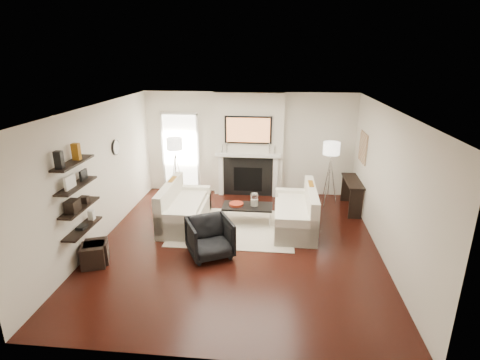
# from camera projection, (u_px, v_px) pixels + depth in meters

# --- Properties ---
(room_envelope) EXTENTS (6.00, 6.00, 6.00)m
(room_envelope) POSITION_uv_depth(u_px,v_px,m) (237.00, 180.00, 7.06)
(room_envelope) COLOR black
(room_envelope) RESTS_ON ground
(chimney_breast) EXTENTS (1.80, 0.25, 2.70)m
(chimney_breast) POSITION_uv_depth(u_px,v_px,m) (249.00, 145.00, 9.77)
(chimney_breast) COLOR silver
(chimney_breast) RESTS_ON floor
(fireplace_surround) EXTENTS (1.30, 0.02, 1.04)m
(fireplace_surround) POSITION_uv_depth(u_px,v_px,m) (248.00, 177.00, 9.91)
(fireplace_surround) COLOR black
(fireplace_surround) RESTS_ON floor
(firebox) EXTENTS (0.75, 0.02, 0.65)m
(firebox) POSITION_uv_depth(u_px,v_px,m) (248.00, 179.00, 9.93)
(firebox) COLOR black
(firebox) RESTS_ON floor
(mantel_pilaster_l) EXTENTS (0.12, 0.08, 1.10)m
(mantel_pilaster_l) POSITION_uv_depth(u_px,v_px,m) (221.00, 175.00, 9.94)
(mantel_pilaster_l) COLOR white
(mantel_pilaster_l) RESTS_ON floor
(mantel_pilaster_r) EXTENTS (0.12, 0.08, 1.10)m
(mantel_pilaster_r) POSITION_uv_depth(u_px,v_px,m) (275.00, 177.00, 9.80)
(mantel_pilaster_r) COLOR white
(mantel_pilaster_r) RESTS_ON floor
(mantel_shelf) EXTENTS (1.70, 0.18, 0.07)m
(mantel_shelf) POSITION_uv_depth(u_px,v_px,m) (248.00, 155.00, 9.67)
(mantel_shelf) COLOR white
(mantel_shelf) RESTS_ON chimney_breast
(tv_body) EXTENTS (1.20, 0.06, 0.70)m
(tv_body) POSITION_uv_depth(u_px,v_px,m) (248.00, 130.00, 9.48)
(tv_body) COLOR black
(tv_body) RESTS_ON chimney_breast
(tv_screen) EXTENTS (1.10, 0.00, 0.62)m
(tv_screen) POSITION_uv_depth(u_px,v_px,m) (248.00, 130.00, 9.45)
(tv_screen) COLOR #BF723F
(tv_screen) RESTS_ON tv_body
(candlestick_l_tall) EXTENTS (0.04, 0.04, 0.30)m
(candlestick_l_tall) POSITION_uv_depth(u_px,v_px,m) (227.00, 148.00, 9.67)
(candlestick_l_tall) COLOR silver
(candlestick_l_tall) RESTS_ON mantel_shelf
(candlestick_l_short) EXTENTS (0.04, 0.04, 0.24)m
(candlestick_l_short) POSITION_uv_depth(u_px,v_px,m) (222.00, 149.00, 9.69)
(candlestick_l_short) COLOR silver
(candlestick_l_short) RESTS_ON mantel_shelf
(candlestick_r_tall) EXTENTS (0.04, 0.04, 0.30)m
(candlestick_r_tall) POSITION_uv_depth(u_px,v_px,m) (269.00, 149.00, 9.57)
(candlestick_r_tall) COLOR silver
(candlestick_r_tall) RESTS_ON mantel_shelf
(candlestick_r_short) EXTENTS (0.04, 0.04, 0.24)m
(candlestick_r_short) POSITION_uv_depth(u_px,v_px,m) (275.00, 150.00, 9.56)
(candlestick_r_short) COLOR silver
(candlestick_r_short) RESTS_ON mantel_shelf
(hallway_panel) EXTENTS (0.90, 0.02, 2.10)m
(hallway_panel) POSITION_uv_depth(u_px,v_px,m) (181.00, 153.00, 10.14)
(hallway_panel) COLOR white
(hallway_panel) RESTS_ON floor
(door_trim_l) EXTENTS (0.06, 0.06, 2.16)m
(door_trim_l) POSITION_uv_depth(u_px,v_px,m) (163.00, 153.00, 10.16)
(door_trim_l) COLOR white
(door_trim_l) RESTS_ON floor
(door_trim_r) EXTENTS (0.06, 0.06, 2.16)m
(door_trim_r) POSITION_uv_depth(u_px,v_px,m) (198.00, 154.00, 10.07)
(door_trim_r) COLOR white
(door_trim_r) RESTS_ON floor
(door_trim_top) EXTENTS (1.02, 0.06, 0.06)m
(door_trim_top) POSITION_uv_depth(u_px,v_px,m) (179.00, 113.00, 9.77)
(door_trim_top) COLOR white
(door_trim_top) RESTS_ON wall_back
(rug) EXTENTS (2.60, 2.00, 0.01)m
(rug) POSITION_uv_depth(u_px,v_px,m) (233.00, 227.00, 8.18)
(rug) COLOR beige
(rug) RESTS_ON floor
(loveseat_left_base) EXTENTS (0.85, 1.80, 0.42)m
(loveseat_left_base) POSITION_uv_depth(u_px,v_px,m) (185.00, 215.00, 8.34)
(loveseat_left_base) COLOR silver
(loveseat_left_base) RESTS_ON floor
(loveseat_left_back) EXTENTS (0.18, 1.80, 0.80)m
(loveseat_left_back) POSITION_uv_depth(u_px,v_px,m) (170.00, 201.00, 8.27)
(loveseat_left_back) COLOR silver
(loveseat_left_back) RESTS_ON floor
(loveseat_left_arm_n) EXTENTS (0.85, 0.18, 0.60)m
(loveseat_left_arm_n) POSITION_uv_depth(u_px,v_px,m) (176.00, 227.00, 7.55)
(loveseat_left_arm_n) COLOR silver
(loveseat_left_arm_n) RESTS_ON floor
(loveseat_left_arm_s) EXTENTS (0.85, 0.18, 0.60)m
(loveseat_left_arm_s) POSITION_uv_depth(u_px,v_px,m) (193.00, 198.00, 9.07)
(loveseat_left_arm_s) COLOR silver
(loveseat_left_arm_s) RESTS_ON floor
(loveseat_left_cushion) EXTENTS (0.63, 1.44, 0.10)m
(loveseat_left_cushion) POSITION_uv_depth(u_px,v_px,m) (187.00, 204.00, 8.25)
(loveseat_left_cushion) COLOR silver
(loveseat_left_cushion) RESTS_ON loveseat_left_base
(pillow_left_orange) EXTENTS (0.10, 0.42, 0.42)m
(pillow_left_orange) POSITION_uv_depth(u_px,v_px,m) (173.00, 188.00, 8.48)
(pillow_left_orange) COLOR #915A11
(pillow_left_orange) RESTS_ON loveseat_left_cushion
(pillow_left_charcoal) EXTENTS (0.10, 0.40, 0.40)m
(pillow_left_charcoal) POSITION_uv_depth(u_px,v_px,m) (165.00, 198.00, 7.92)
(pillow_left_charcoal) COLOR black
(pillow_left_charcoal) RESTS_ON loveseat_left_cushion
(loveseat_right_base) EXTENTS (0.85, 1.80, 0.42)m
(loveseat_right_base) POSITION_uv_depth(u_px,v_px,m) (294.00, 219.00, 8.12)
(loveseat_right_base) COLOR silver
(loveseat_right_base) RESTS_ON floor
(loveseat_right_back) EXTENTS (0.18, 1.80, 0.80)m
(loveseat_right_back) POSITION_uv_depth(u_px,v_px,m) (311.00, 206.00, 7.98)
(loveseat_right_back) COLOR silver
(loveseat_right_back) RESTS_ON floor
(loveseat_right_arm_n) EXTENTS (0.85, 0.18, 0.60)m
(loveseat_right_arm_n) POSITION_uv_depth(u_px,v_px,m) (296.00, 232.00, 7.32)
(loveseat_right_arm_n) COLOR silver
(loveseat_right_arm_n) RESTS_ON floor
(loveseat_right_arm_s) EXTENTS (0.85, 0.18, 0.60)m
(loveseat_right_arm_s) POSITION_uv_depth(u_px,v_px,m) (293.00, 201.00, 8.85)
(loveseat_right_arm_s) COLOR silver
(loveseat_right_arm_s) RESTS_ON floor
(loveseat_right_cushion) EXTENTS (0.63, 1.44, 0.10)m
(loveseat_right_cushion) POSITION_uv_depth(u_px,v_px,m) (293.00, 208.00, 8.04)
(loveseat_right_cushion) COLOR silver
(loveseat_right_cushion) RESTS_ON loveseat_right_base
(pillow_right_orange) EXTENTS (0.10, 0.42, 0.42)m
(pillow_right_orange) POSITION_uv_depth(u_px,v_px,m) (310.00, 192.00, 8.20)
(pillow_right_orange) COLOR #915A11
(pillow_right_orange) RESTS_ON loveseat_right_cushion
(pillow_right_charcoal) EXTENTS (0.10, 0.40, 0.40)m
(pillow_right_charcoal) POSITION_uv_depth(u_px,v_px,m) (313.00, 203.00, 7.64)
(pillow_right_charcoal) COLOR black
(pillow_right_charcoal) RESTS_ON loveseat_right_cushion
(coffee_table) EXTENTS (1.10, 0.55, 0.04)m
(coffee_table) POSITION_uv_depth(u_px,v_px,m) (247.00, 206.00, 8.29)
(coffee_table) COLOR black
(coffee_table) RESTS_ON floor
(coffee_leg_nw) EXTENTS (0.02, 0.02, 0.38)m
(coffee_leg_nw) POSITION_uv_depth(u_px,v_px,m) (224.00, 218.00, 8.20)
(coffee_leg_nw) COLOR silver
(coffee_leg_nw) RESTS_ON floor
(coffee_leg_ne) EXTENTS (0.02, 0.02, 0.38)m
(coffee_leg_ne) POSITION_uv_depth(u_px,v_px,m) (270.00, 220.00, 8.11)
(coffee_leg_ne) COLOR silver
(coffee_leg_ne) RESTS_ON floor
(coffee_leg_sw) EXTENTS (0.02, 0.02, 0.38)m
(coffee_leg_sw) POSITION_uv_depth(u_px,v_px,m) (227.00, 210.00, 8.62)
(coffee_leg_sw) COLOR silver
(coffee_leg_sw) RESTS_ON floor
(coffee_leg_se) EXTENTS (0.02, 0.02, 0.38)m
(coffee_leg_se) POSITION_uv_depth(u_px,v_px,m) (270.00, 212.00, 8.52)
(coffee_leg_se) COLOR silver
(coffee_leg_se) RESTS_ON floor
(hurricane_glass) EXTENTS (0.17, 0.17, 0.29)m
(hurricane_glass) POSITION_uv_depth(u_px,v_px,m) (254.00, 200.00, 8.23)
(hurricane_glass) COLOR white
(hurricane_glass) RESTS_ON coffee_table
(hurricane_candle) EXTENTS (0.11, 0.11, 0.16)m
(hurricane_candle) POSITION_uv_depth(u_px,v_px,m) (254.00, 203.00, 8.25)
(hurricane_candle) COLOR white
(hurricane_candle) RESTS_ON coffee_table
(copper_bowl) EXTENTS (0.32, 0.32, 0.05)m
(copper_bowl) POSITION_uv_depth(u_px,v_px,m) (236.00, 204.00, 8.30)
(copper_bowl) COLOR red
(copper_bowl) RESTS_ON coffee_table
(armchair) EXTENTS (1.01, 0.99, 0.79)m
(armchair) POSITION_uv_depth(u_px,v_px,m) (210.00, 236.00, 6.96)
(armchair) COLOR black
(armchair) RESTS_ON floor
(lamp_left_post) EXTENTS (0.02, 0.02, 1.20)m
(lamp_left_post) POSITION_uv_depth(u_px,v_px,m) (176.00, 176.00, 9.74)
(lamp_left_post) COLOR silver
(lamp_left_post) RESTS_ON floor
(lamp_left_shade) EXTENTS (0.40, 0.40, 0.30)m
(lamp_left_shade) POSITION_uv_depth(u_px,v_px,m) (174.00, 144.00, 9.47)
(lamp_left_shade) COLOR white
(lamp_left_shade) RESTS_ON lamp_left_post
(lamp_left_leg_a) EXTENTS (0.25, 0.02, 1.23)m
(lamp_left_leg_a) POSITION_uv_depth(u_px,v_px,m) (180.00, 176.00, 9.73)
(lamp_left_leg_a) COLOR silver
(lamp_left_leg_a) RESTS_ON floor
(lamp_left_leg_b) EXTENTS (0.14, 0.22, 1.23)m
(lamp_left_leg_b) POSITION_uv_depth(u_px,v_px,m) (175.00, 174.00, 9.83)
(lamp_left_leg_b) COLOR silver
(lamp_left_leg_b) RESTS_ON floor
(lamp_left_leg_c) EXTENTS (0.14, 0.22, 1.23)m
(lamp_left_leg_c) POSITION_uv_depth(u_px,v_px,m) (173.00, 177.00, 9.65)
(lamp_left_leg_c) COLOR silver
(lamp_left_leg_c) RESTS_ON floor
(lamp_right_post) EXTENTS (0.02, 0.02, 1.20)m
(lamp_right_post) POSITION_uv_depth(u_px,v_px,m) (329.00, 182.00, 9.28)
(lamp_right_post) COLOR silver
(lamp_right_post) RESTS_ON floor
(lamp_right_shade) EXTENTS (0.40, 0.40, 0.30)m
(lamp_right_shade) POSITION_uv_depth(u_px,v_px,m) (332.00, 148.00, 9.01)
(lamp_right_shade) COLOR white
(lamp_right_shade) RESTS_ON lamp_right_post
(lamp_right_leg_a) EXTENTS (0.25, 0.02, 1.23)m
(lamp_right_leg_a) POSITION_uv_depth(u_px,v_px,m) (333.00, 182.00, 9.27)
(lamp_right_leg_a) COLOR silver
(lamp_right_leg_a) RESTS_ON floor
(lamp_right_leg_b) EXTENTS (0.14, 0.22, 1.23)m
(lamp_right_leg_b) POSITION_uv_depth(u_px,v_px,m) (326.00, 180.00, 9.37)
(lamp_right_leg_b) COLOR silver
(lamp_right_leg_b) RESTS_ON floor
(lamp_right_leg_c) EXTENTS (0.14, 0.22, 1.23)m
(lamp_right_leg_c) POSITION_uv_depth(u_px,v_px,m) (327.00, 183.00, 9.19)
(lamp_right_leg_c) COLOR silver
(lamp_right_leg_c) RESTS_ON floor
(console_top) EXTENTS (0.35, 1.20, 0.04)m
(console_top) POSITION_uv_depth(u_px,v_px,m) (353.00, 181.00, 8.93)
(console_top) COLOR black
(console_top) RESTS_ON floor
(console_leg_n) EXTENTS (0.30, 0.04, 0.71)m
(console_leg_n) POSITION_uv_depth(u_px,v_px,m) (356.00, 204.00, 8.53)
(console_leg_n) COLOR black
(console_leg_n) RESTS_ON floor
(console_leg_s) EXTENTS (0.30, 0.04, 0.71)m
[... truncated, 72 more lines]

